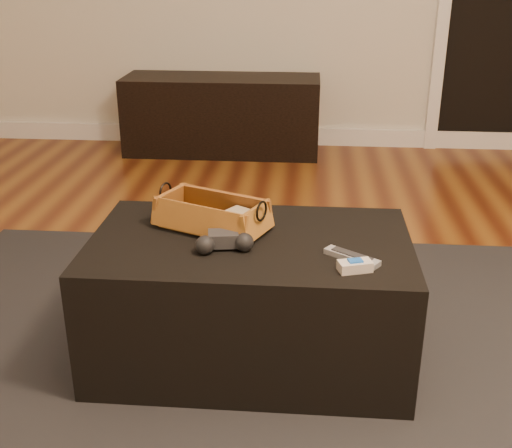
# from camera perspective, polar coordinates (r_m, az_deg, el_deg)

# --- Properties ---
(floor) EXTENTS (5.00, 5.50, 0.01)m
(floor) POSITION_cam_1_polar(r_m,az_deg,el_deg) (2.13, 3.92, -13.32)
(floor) COLOR brown
(floor) RESTS_ON ground
(baseboard) EXTENTS (5.00, 0.04, 0.12)m
(baseboard) POSITION_cam_1_polar(r_m,az_deg,el_deg) (4.61, 4.65, 7.78)
(baseboard) COLOR white
(baseboard) RESTS_ON floor
(media_cabinet) EXTENTS (1.29, 0.45, 0.51)m
(media_cabinet) POSITION_cam_1_polar(r_m,az_deg,el_deg) (4.39, -3.02, 9.66)
(media_cabinet) COLOR black
(media_cabinet) RESTS_ON floor
(area_rug) EXTENTS (2.60, 2.00, 0.01)m
(area_rug) POSITION_cam_1_polar(r_m,az_deg,el_deg) (2.16, -0.61, -12.26)
(area_rug) COLOR black
(area_rug) RESTS_ON floor
(ottoman) EXTENTS (1.00, 0.60, 0.42)m
(ottoman) POSITION_cam_1_polar(r_m,az_deg,el_deg) (2.09, -0.50, -6.61)
(ottoman) COLOR black
(ottoman) RESTS_ON area_rug
(tv_remote) EXTENTS (0.19, 0.10, 0.02)m
(tv_remote) POSITION_cam_1_polar(r_m,az_deg,el_deg) (2.07, -4.54, 0.15)
(tv_remote) COLOR black
(tv_remote) RESTS_ON wicker_basket
(cloth_bundle) EXTENTS (0.12, 0.11, 0.05)m
(cloth_bundle) POSITION_cam_1_polar(r_m,az_deg,el_deg) (2.04, -1.25, 0.40)
(cloth_bundle) COLOR tan
(cloth_bundle) RESTS_ON wicker_basket
(wicker_basket) EXTENTS (0.40, 0.31, 0.13)m
(wicker_basket) POSITION_cam_1_polar(r_m,az_deg,el_deg) (2.06, -3.93, 0.70)
(wicker_basket) COLOR #A56C25
(wicker_basket) RESTS_ON ottoman
(game_controller) EXTENTS (0.18, 0.12, 0.06)m
(game_controller) POSITION_cam_1_polar(r_m,az_deg,el_deg) (1.91, -2.85, -1.58)
(game_controller) COLOR #29292B
(game_controller) RESTS_ON ottoman
(silver_remote) EXTENTS (0.16, 0.13, 0.02)m
(silver_remote) POSITION_cam_1_polar(r_m,az_deg,el_deg) (1.88, 8.52, -2.90)
(silver_remote) COLOR #9A9DA2
(silver_remote) RESTS_ON ottoman
(cream_gadget) EXTENTS (0.10, 0.07, 0.03)m
(cream_gadget) POSITION_cam_1_polar(r_m,az_deg,el_deg) (1.81, 8.79, -3.70)
(cream_gadget) COLOR beige
(cream_gadget) RESTS_ON ottoman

